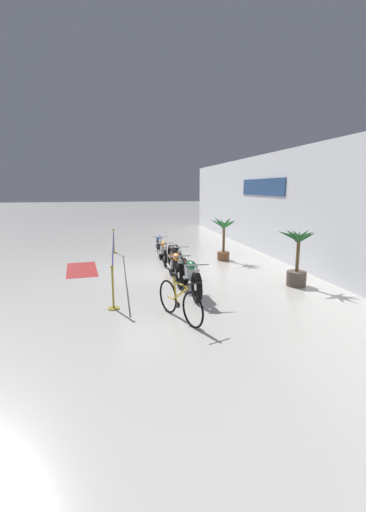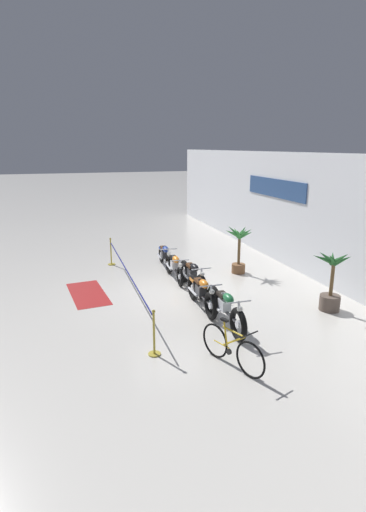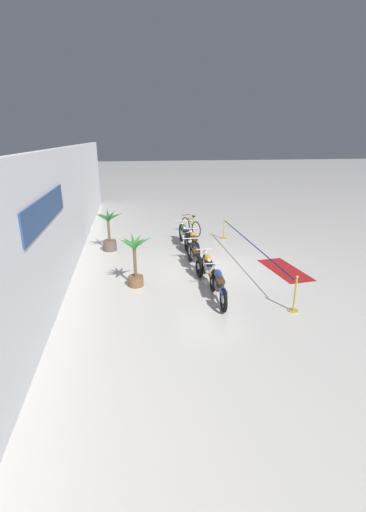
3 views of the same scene
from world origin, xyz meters
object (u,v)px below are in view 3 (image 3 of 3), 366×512
object	(u,v)px
motorcycle_orange_1	(208,268)
floor_banner	(285,270)
stanchion_far_left	(263,259)
bicycle	(191,227)
potted_palm_left_of_row	(135,258)
potted_palm_right_of_row	(109,233)
motorcycle_green_4	(184,235)
motorcycle_orange_3	(194,244)
motorcycle_blue_0	(219,285)
motorcycle_black_2	(195,257)
stanchion_mid_left	(224,231)

from	to	relation	value
motorcycle_orange_1	floor_banner	distance (m)	3.05
stanchion_far_left	floor_banner	world-z (taller)	stanchion_far_left
bicycle	floor_banner	size ratio (longest dim) A/B	0.71
potted_palm_left_of_row	potted_palm_right_of_row	distance (m)	3.99
floor_banner	motorcycle_orange_1	bearing A→B (deg)	94.86
motorcycle_green_4	motorcycle_orange_3	bearing A→B (deg)	-171.69
motorcycle_orange_1	motorcycle_orange_3	xyz separation A→B (m)	(2.72, -0.01, 0.01)
motorcycle_orange_3	potted_palm_left_of_row	world-z (taller)	potted_palm_left_of_row
motorcycle_blue_0	motorcycle_black_2	size ratio (longest dim) A/B	0.90
motorcycle_blue_0	stanchion_mid_left	bearing A→B (deg)	-16.70
motorcycle_blue_0	potted_palm_left_of_row	size ratio (longest dim) A/B	1.19
potted_palm_right_of_row	stanchion_mid_left	xyz separation A→B (m)	(0.97, -5.21, -0.39)
motorcycle_blue_0	motorcycle_orange_1	bearing A→B (deg)	-0.37
motorcycle_green_4	floor_banner	size ratio (longest dim) A/B	1.01
bicycle	motorcycle_green_4	bearing A→B (deg)	161.10
motorcycle_blue_0	potted_palm_left_of_row	xyz separation A→B (m)	(1.37, 2.37, 0.49)
motorcycle_black_2	motorcycle_green_4	size ratio (longest dim) A/B	0.98
stanchion_far_left	floor_banner	size ratio (longest dim) A/B	3.03
potted_palm_right_of_row	potted_palm_left_of_row	bearing A→B (deg)	-165.77
motorcycle_orange_1	potted_palm_right_of_row	bearing A→B (deg)	41.11
motorcycle_black_2	potted_palm_left_of_row	bearing A→B (deg)	119.52
motorcycle_blue_0	bicycle	size ratio (longest dim) A/B	1.24
motorcycle_orange_1	motorcycle_blue_0	bearing A→B (deg)	179.63
motorcycle_black_2	potted_palm_left_of_row	world-z (taller)	potted_palm_left_of_row
motorcycle_orange_3	stanchion_mid_left	distance (m)	2.79
motorcycle_green_4	potted_palm_left_of_row	size ratio (longest dim) A/B	1.36
motorcycle_black_2	motorcycle_orange_1	bearing A→B (deg)	-169.01
motorcycle_black_2	floor_banner	size ratio (longest dim) A/B	0.98
stanchion_far_left	stanchion_mid_left	world-z (taller)	same
motorcycle_orange_1	bicycle	distance (m)	5.79
potted_palm_left_of_row	stanchion_mid_left	xyz separation A→B (m)	(4.83, -4.23, -0.59)
motorcycle_black_2	potted_palm_right_of_row	size ratio (longest dim) A/B	1.34
bicycle	stanchion_far_left	distance (m)	5.99
motorcycle_blue_0	stanchion_far_left	distance (m)	2.30
bicycle	floor_banner	world-z (taller)	bicycle
motorcycle_black_2	bicycle	xyz separation A→B (m)	(4.56, -0.68, -0.06)
motorcycle_black_2	motorcycle_orange_3	bearing A→B (deg)	-9.12
motorcycle_orange_1	floor_banner	size ratio (longest dim) A/B	0.93
potted_palm_left_of_row	stanchion_mid_left	size ratio (longest dim) A/B	1.66
motorcycle_orange_1	motorcycle_black_2	xyz separation A→B (m)	(1.21, 0.23, 0.01)
motorcycle_blue_0	motorcycle_orange_3	size ratio (longest dim) A/B	0.94
bicycle	stanchion_mid_left	xyz separation A→B (m)	(-0.95, -1.41, -0.05)
potted_palm_right_of_row	motorcycle_orange_1	bearing A→B (deg)	-138.89
motorcycle_orange_1	stanchion_far_left	size ratio (longest dim) A/B	0.31
floor_banner	stanchion_mid_left	bearing A→B (deg)	8.49
motorcycle_orange_3	motorcycle_green_4	world-z (taller)	motorcycle_green_4
stanchion_far_left	bicycle	bearing A→B (deg)	13.60
bicycle	floor_banner	xyz separation A→B (m)	(-5.19, -2.52, -0.40)
motorcycle_green_4	motorcycle_blue_0	bearing A→B (deg)	-178.25
motorcycle_orange_3	motorcycle_green_4	distance (m)	1.26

